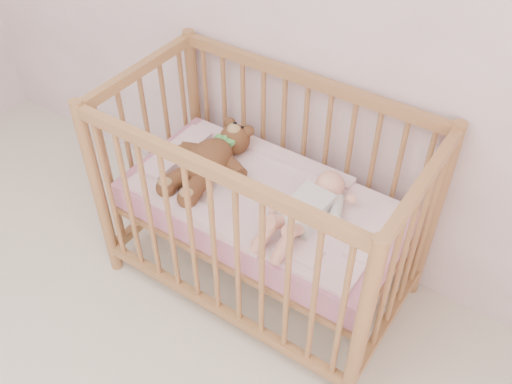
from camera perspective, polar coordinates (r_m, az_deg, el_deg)
The scene contains 5 objects.
crib at distance 2.51m, azimuth 0.64°, elevation -1.36°, with size 1.36×0.76×1.00m, color #AB7E48, non-canonical shape.
mattress at distance 2.52m, azimuth 0.63°, elevation -1.61°, with size 1.22×0.62×0.13m, color #CC7F99.
blanket at distance 2.47m, azimuth 0.65°, elevation -0.36°, with size 1.10×0.58×0.06m, color #ECA2AF, non-canonical shape.
baby at distance 2.32m, azimuth 5.17°, elevation -1.48°, with size 0.27×0.57×0.14m, color silver, non-canonical shape.
teddy_bear at distance 2.52m, azimuth -4.76°, elevation 3.15°, with size 0.40×0.57×0.16m, color brown, non-canonical shape.
Camera 1 is at (1.23, 0.09, 2.25)m, focal length 40.00 mm.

